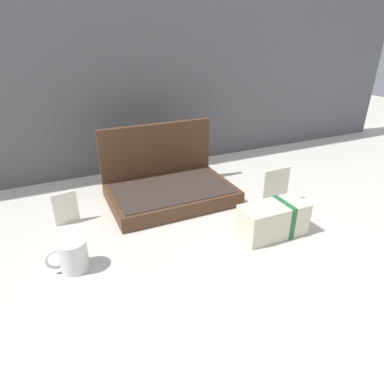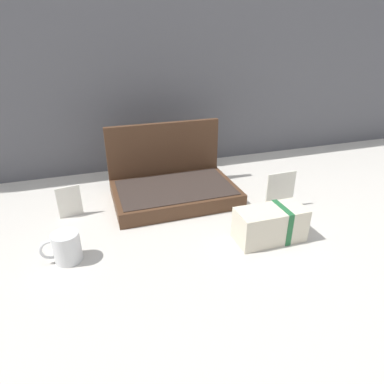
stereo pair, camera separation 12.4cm
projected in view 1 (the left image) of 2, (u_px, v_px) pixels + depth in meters
ground_plane at (196, 211)px, 1.32m from camera, size 6.00×6.00×0.00m
back_wall at (142, 20)px, 1.48m from camera, size 3.20×0.06×1.40m
open_suitcase at (168, 184)px, 1.40m from camera, size 0.51×0.35×0.29m
cream_toiletry_bag at (274, 220)px, 1.14m from camera, size 0.24×0.12×0.12m
coffee_mug at (73, 255)px, 0.98m from camera, size 0.12×0.09×0.10m
info_card_left at (276, 186)px, 1.35m from camera, size 0.13×0.01×0.16m
poster_card_right at (66, 208)px, 1.21m from camera, size 0.09×0.02×0.13m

